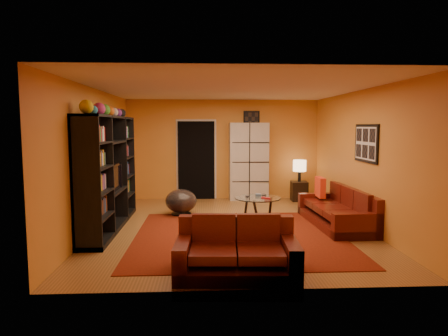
{
  "coord_description": "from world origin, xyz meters",
  "views": [
    {
      "loc": [
        -0.51,
        -7.48,
        1.91
      ],
      "look_at": [
        -0.12,
        0.1,
        1.12
      ],
      "focal_mm": 32.0,
      "sensor_mm": 36.0,
      "label": 1
    }
  ],
  "objects": [
    {
      "name": "floor",
      "position": [
        0.0,
        0.0,
        0.0
      ],
      "size": [
        6.0,
        6.0,
        0.0
      ],
      "primitive_type": "plane",
      "color": "brown",
      "rests_on": "ground"
    },
    {
      "name": "ceiling",
      "position": [
        0.0,
        0.0,
        2.6
      ],
      "size": [
        6.0,
        6.0,
        0.0
      ],
      "primitive_type": "plane",
      "rotation": [
        3.14,
        0.0,
        0.0
      ],
      "color": "white",
      "rests_on": "wall_back"
    },
    {
      "name": "wall_back",
      "position": [
        0.0,
        3.0,
        1.3
      ],
      "size": [
        6.0,
        0.0,
        6.0
      ],
      "primitive_type": "plane",
      "rotation": [
        1.57,
        0.0,
        0.0
      ],
      "color": "orange",
      "rests_on": "floor"
    },
    {
      "name": "wall_front",
      "position": [
        0.0,
        -3.0,
        1.3
      ],
      "size": [
        6.0,
        0.0,
        6.0
      ],
      "primitive_type": "plane",
      "rotation": [
        -1.57,
        0.0,
        0.0
      ],
      "color": "orange",
      "rests_on": "floor"
    },
    {
      "name": "wall_left",
      "position": [
        -2.5,
        0.0,
        1.3
      ],
      "size": [
        0.0,
        6.0,
        6.0
      ],
      "primitive_type": "plane",
      "rotation": [
        1.57,
        0.0,
        1.57
      ],
      "color": "orange",
      "rests_on": "floor"
    },
    {
      "name": "wall_right",
      "position": [
        2.5,
        0.0,
        1.3
      ],
      "size": [
        0.0,
        6.0,
        6.0
      ],
      "primitive_type": "plane",
      "rotation": [
        1.57,
        0.0,
        -1.57
      ],
      "color": "orange",
      "rests_on": "floor"
    },
    {
      "name": "rug",
      "position": [
        0.1,
        -0.7,
        0.01
      ],
      "size": [
        3.6,
        3.6,
        0.01
      ],
      "primitive_type": "cube",
      "color": "#57160A",
      "rests_on": "floor"
    },
    {
      "name": "doorway",
      "position": [
        -0.7,
        2.96,
        1.02
      ],
      "size": [
        0.95,
        0.1,
        2.04
      ],
      "primitive_type": "cube",
      "color": "black",
      "rests_on": "floor"
    },
    {
      "name": "wall_art_right",
      "position": [
        2.48,
        -0.3,
        1.6
      ],
      "size": [
        0.03,
        1.0,
        0.7
      ],
      "primitive_type": "cube",
      "color": "black",
      "rests_on": "wall_right"
    },
    {
      "name": "wall_art_back",
      "position": [
        0.75,
        2.98,
        2.05
      ],
      "size": [
        0.42,
        0.03,
        0.52
      ],
      "primitive_type": "cube",
      "color": "black",
      "rests_on": "wall_back"
    },
    {
      "name": "entertainment_unit",
      "position": [
        -2.27,
        0.0,
        1.05
      ],
      "size": [
        0.45,
        3.0,
        2.1
      ],
      "primitive_type": "cube",
      "color": "black",
      "rests_on": "floor"
    },
    {
      "name": "tv",
      "position": [
        -2.23,
        -0.02,
        0.97
      ],
      "size": [
        0.85,
        0.11,
        0.49
      ],
      "primitive_type": "imported",
      "rotation": [
        0.0,
        0.0,
        1.57
      ],
      "color": "black",
      "rests_on": "entertainment_unit"
    },
    {
      "name": "sofa",
      "position": [
        2.14,
        -0.02,
        0.28
      ],
      "size": [
        0.99,
        2.23,
        0.85
      ],
      "rotation": [
        0.0,
        0.0,
        0.04
      ],
      "color": "#4A0F09",
      "rests_on": "rug"
    },
    {
      "name": "loveseat",
      "position": [
        -0.08,
        -2.42,
        0.28
      ],
      "size": [
        1.61,
        1.02,
        0.85
      ],
      "rotation": [
        0.0,
        0.0,
        1.52
      ],
      "color": "#4A0F09",
      "rests_on": "rug"
    },
    {
      "name": "throw_pillow",
      "position": [
        1.95,
        0.73,
        0.63
      ],
      "size": [
        0.12,
        0.42,
        0.42
      ],
      "primitive_type": "cube",
      "color": "#FD3E1C",
      "rests_on": "sofa"
    },
    {
      "name": "coffee_table",
      "position": [
        0.58,
        0.45,
        0.43
      ],
      "size": [
        0.93,
        0.93,
        0.47
      ],
      "rotation": [
        0.0,
        0.0,
        0.3
      ],
      "color": "silver",
      "rests_on": "floor"
    },
    {
      "name": "storage_cabinet",
      "position": [
        0.66,
        2.8,
        1.0
      ],
      "size": [
        1.01,
        0.47,
        2.0
      ],
      "primitive_type": "cube",
      "rotation": [
        0.0,
        0.0,
        0.02
      ],
      "color": "beige",
      "rests_on": "floor"
    },
    {
      "name": "bowl_chair",
      "position": [
        -1.0,
        1.05,
        0.3
      ],
      "size": [
        0.68,
        0.68,
        0.55
      ],
      "color": "black",
      "rests_on": "floor"
    },
    {
      "name": "side_table",
      "position": [
        1.94,
        2.54,
        0.25
      ],
      "size": [
        0.42,
        0.42,
        0.5
      ],
      "primitive_type": "cube",
      "rotation": [
        0.0,
        0.0,
        -0.04
      ],
      "color": "black",
      "rests_on": "floor"
    },
    {
      "name": "table_lamp",
      "position": [
        1.94,
        2.54,
        0.89
      ],
      "size": [
        0.33,
        0.33,
        0.55
      ],
      "color": "black",
      "rests_on": "side_table"
    }
  ]
}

